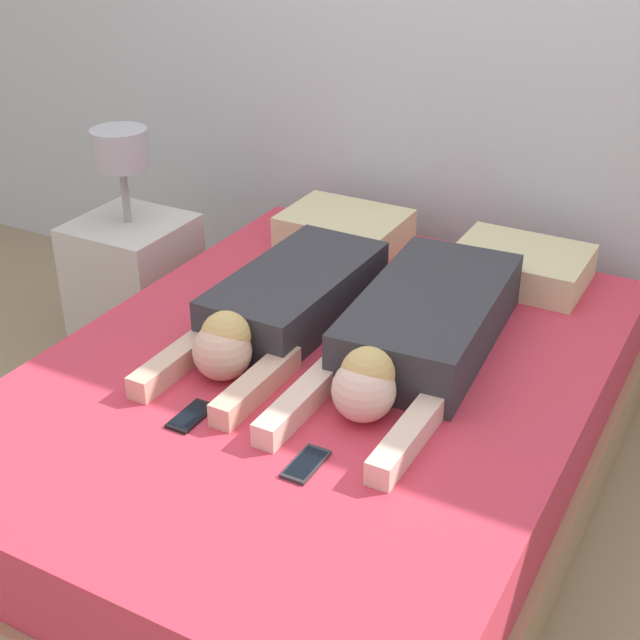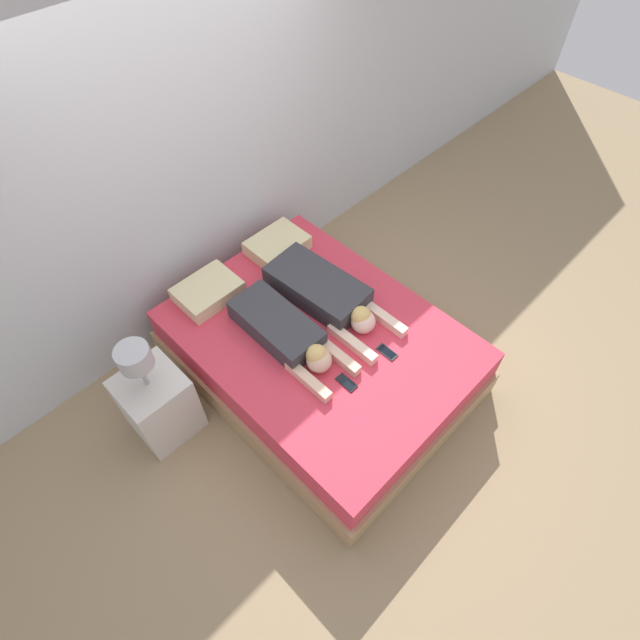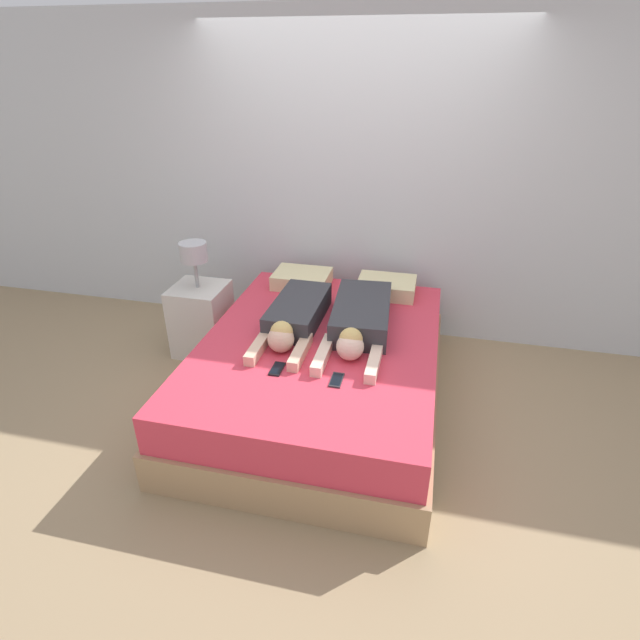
% 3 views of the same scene
% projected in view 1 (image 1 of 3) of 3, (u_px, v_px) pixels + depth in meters
% --- Properties ---
extents(ground_plane, '(12.00, 12.00, 0.00)m').
position_uv_depth(ground_plane, '(320.00, 497.00, 2.97)').
color(ground_plane, '#9E8460').
extents(wall_back, '(12.00, 0.06, 2.60)m').
position_uv_depth(wall_back, '(480.00, 31.00, 3.29)').
color(wall_back, silver).
rests_on(wall_back, ground_plane).
extents(bed, '(1.64, 2.17, 0.52)m').
position_uv_depth(bed, '(320.00, 434.00, 2.84)').
color(bed, tan).
rests_on(bed, ground_plane).
extents(pillow_head_left, '(0.46, 0.35, 0.12)m').
position_uv_depth(pillow_head_left, '(344.00, 228.00, 3.49)').
color(pillow_head_left, beige).
rests_on(pillow_head_left, bed).
extents(pillow_head_right, '(0.46, 0.35, 0.12)m').
position_uv_depth(pillow_head_right, '(521.00, 265.00, 3.19)').
color(pillow_head_right, beige).
rests_on(pillow_head_right, bed).
extents(person_left, '(0.35, 1.02, 0.20)m').
position_uv_depth(person_left, '(280.00, 307.00, 2.86)').
color(person_left, '#333338').
rests_on(person_left, bed).
extents(person_right, '(0.44, 1.13, 0.21)m').
position_uv_depth(person_right, '(418.00, 331.00, 2.71)').
color(person_right, '#333338').
rests_on(person_right, bed).
extents(cell_phone_left, '(0.07, 0.15, 0.01)m').
position_uv_depth(cell_phone_left, '(191.00, 416.00, 2.46)').
color(cell_phone_left, black).
rests_on(cell_phone_left, bed).
extents(cell_phone_right, '(0.07, 0.15, 0.01)m').
position_uv_depth(cell_phone_right, '(306.00, 464.00, 2.27)').
color(cell_phone_right, '#2D2D33').
rests_on(cell_phone_right, bed).
extents(nightstand, '(0.42, 0.42, 0.96)m').
position_uv_depth(nightstand, '(135.00, 280.00, 3.65)').
color(nightstand, beige).
rests_on(nightstand, ground_plane).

